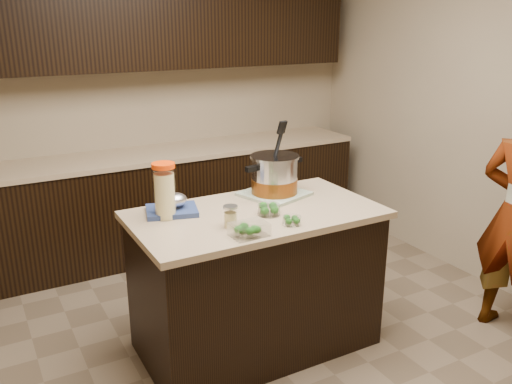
# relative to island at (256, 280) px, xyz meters

# --- Properties ---
(ground_plane) EXTENTS (4.00, 4.00, 0.00)m
(ground_plane) POSITION_rel_island_xyz_m (0.00, 0.00, -0.45)
(ground_plane) COLOR brown
(ground_plane) RESTS_ON ground
(room_shell) EXTENTS (4.04, 4.04, 2.72)m
(room_shell) POSITION_rel_island_xyz_m (0.00, 0.00, 1.26)
(room_shell) COLOR tan
(room_shell) RESTS_ON ground
(back_cabinets) EXTENTS (3.60, 0.63, 2.33)m
(back_cabinets) POSITION_rel_island_xyz_m (0.00, 1.74, 0.49)
(back_cabinets) COLOR black
(back_cabinets) RESTS_ON ground
(island) EXTENTS (1.46, 0.81, 0.90)m
(island) POSITION_rel_island_xyz_m (0.00, 0.00, 0.00)
(island) COLOR black
(island) RESTS_ON ground
(dish_towel) EXTENTS (0.45, 0.45, 0.02)m
(dish_towel) POSITION_rel_island_xyz_m (0.25, 0.21, 0.46)
(dish_towel) COLOR #577750
(dish_towel) RESTS_ON island
(stock_pot) EXTENTS (0.44, 0.35, 0.44)m
(stock_pot) POSITION_rel_island_xyz_m (0.25, 0.21, 0.57)
(stock_pot) COLOR #B7B7BC
(stock_pot) RESTS_ON dish_towel
(lemonade_pitcher) EXTENTS (0.15, 0.15, 0.32)m
(lemonade_pitcher) POSITION_rel_island_xyz_m (-0.50, 0.16, 0.60)
(lemonade_pitcher) COLOR beige
(lemonade_pitcher) RESTS_ON island
(mason_jar) EXTENTS (0.09, 0.09, 0.13)m
(mason_jar) POSITION_rel_island_xyz_m (-0.24, -0.15, 0.51)
(mason_jar) COLOR beige
(mason_jar) RESTS_ON island
(broccoli_tub_left) EXTENTS (0.15, 0.15, 0.06)m
(broccoli_tub_left) POSITION_rel_island_xyz_m (0.04, -0.08, 0.48)
(broccoli_tub_left) COLOR silver
(broccoli_tub_left) RESTS_ON island
(broccoli_tub_right) EXTENTS (0.12, 0.12, 0.05)m
(broccoli_tub_right) POSITION_rel_island_xyz_m (0.07, -0.28, 0.47)
(broccoli_tub_right) COLOR silver
(broccoli_tub_right) RESTS_ON island
(broccoli_tub_rect) EXTENTS (0.20, 0.15, 0.07)m
(broccoli_tub_rect) POSITION_rel_island_xyz_m (-0.21, -0.30, 0.48)
(broccoli_tub_rect) COLOR silver
(broccoli_tub_rect) RESTS_ON island
(blue_tray) EXTENTS (0.34, 0.30, 0.11)m
(blue_tray) POSITION_rel_island_xyz_m (-0.44, 0.21, 0.49)
(blue_tray) COLOR navy
(blue_tray) RESTS_ON island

